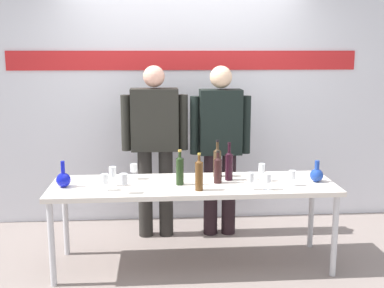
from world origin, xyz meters
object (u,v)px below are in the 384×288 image
presenter_right (220,140)px  wine_glass_right_1 (251,178)px  wine_bottle_0 (199,174)px  wine_bottle_4 (180,169)px  wine_bottle_1 (229,165)px  wine_glass_left_0 (105,179)px  wine_bottle_2 (217,161)px  wine_glass_right_2 (292,175)px  presenter_left (155,140)px  wine_bottle_3 (218,169)px  decanter_blue_right (317,174)px  wine_glass_left_1 (124,179)px  display_table (193,190)px  wine_glass_right_0 (267,178)px  wine_glass_left_2 (113,172)px  decanter_blue_left (63,179)px  wine_glass_left_3 (134,168)px  wine_glass_right_3 (262,169)px

presenter_right → wine_glass_right_1: (0.12, -0.93, -0.14)m
wine_bottle_0 → wine_bottle_4: bearing=129.4°
wine_bottle_1 → wine_glass_left_0: bearing=-167.2°
wine_bottle_2 → wine_glass_right_2: (0.58, -0.34, -0.05)m
presenter_left → wine_bottle_1: 0.90m
wine_bottle_3 → wine_glass_right_1: (0.24, -0.22, -0.02)m
decanter_blue_right → wine_bottle_1: bearing=171.5°
decanter_blue_right → wine_glass_left_1: (-1.63, -0.22, 0.05)m
wine_glass_left_0 → wine_glass_left_1: 0.18m
display_table → wine_bottle_3: size_ratio=8.56×
wine_bottle_0 → wine_glass_right_0: bearing=-2.5°
wine_glass_left_2 → wine_bottle_3: bearing=0.8°
decanter_blue_right → wine_bottle_0: (-1.03, -0.18, 0.07)m
wine_bottle_4 → wine_bottle_1: bearing=14.9°
wine_bottle_3 → wine_glass_right_2: (0.61, -0.13, -0.03)m
wine_glass_left_1 → decanter_blue_left: bearing=156.8°
wine_glass_left_1 → wine_glass_left_3: wine_glass_left_1 is taller
wine_bottle_1 → wine_bottle_2: 0.15m
presenter_right → wine_glass_left_0: bearing=-140.7°
wine_glass_right_2 → wine_glass_right_3: bearing=144.1°
wine_glass_right_0 → wine_bottle_4: bearing=163.9°
display_table → wine_glass_right_3: wine_glass_right_3 is taller
decanter_blue_right → wine_bottle_1: 0.76m
wine_glass_left_0 → wine_glass_right_3: size_ratio=0.87×
presenter_right → wine_bottle_3: 0.73m
wine_bottle_4 → wine_glass_left_3: size_ratio=2.20×
wine_bottle_0 → wine_glass_right_3: 0.61m
wine_bottle_3 → wine_glass_right_3: (0.38, 0.03, -0.01)m
wine_bottle_2 → wine_glass_left_0: size_ratio=2.44×
decanter_blue_right → wine_glass_left_0: bearing=-176.0°
decanter_blue_left → wine_glass_left_1: 0.56m
wine_glass_right_2 → display_table: bearing=170.8°
wine_bottle_3 → wine_glass_left_1: bearing=-162.7°
wine_bottle_1 → wine_glass_left_2: size_ratio=2.06×
wine_bottle_3 → wine_glass_left_1: (-0.78, -0.24, -0.01)m
presenter_left → wine_glass_right_3: bearing=-36.5°
wine_bottle_1 → wine_bottle_3: bearing=-140.9°
wine_bottle_0 → wine_bottle_2: 0.47m
presenter_right → wine_glass_right_1: presenter_right is taller
display_table → wine_glass_right_2: bearing=-9.2°
wine_bottle_2 → wine_glass_left_2: wine_bottle_2 is taller
wine_glass_right_1 → wine_glass_right_2: wine_glass_right_1 is taller
wine_bottle_0 → wine_glass_right_2: wine_bottle_0 is taller
presenter_right → wine_glass_left_2: bearing=-144.1°
wine_bottle_3 → wine_glass_right_3: 0.39m
presenter_left → wine_glass_left_2: bearing=-116.0°
decanter_blue_right → presenter_left: bearing=152.1°
presenter_right → wine_glass_left_1: bearing=-133.1°
decanter_blue_left → wine_bottle_0: (1.11, -0.18, 0.07)m
wine_glass_left_2 → wine_glass_left_3: bearing=49.0°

